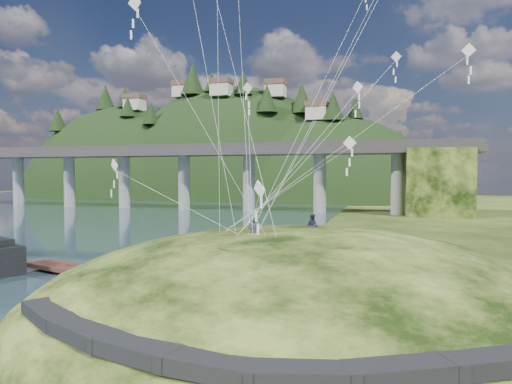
# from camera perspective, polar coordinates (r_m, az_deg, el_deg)

# --- Properties ---
(ground) EXTENTS (320.00, 320.00, 0.00)m
(ground) POSITION_cam_1_polar(r_m,az_deg,el_deg) (29.32, -11.23, -14.19)
(ground) COLOR black
(ground) RESTS_ON ground
(grass_hill) EXTENTS (36.00, 32.00, 13.00)m
(grass_hill) POSITION_cam_1_polar(r_m,az_deg,el_deg) (29.07, 5.60, -17.42)
(grass_hill) COLOR black
(grass_hill) RESTS_ON ground
(footpath) EXTENTS (22.29, 5.84, 0.83)m
(footpath) POSITION_cam_1_polar(r_m,az_deg,el_deg) (17.31, -3.98, -18.82)
(footpath) COLOR black
(footpath) RESTS_ON ground
(bridge) EXTENTS (160.00, 11.00, 15.00)m
(bridge) POSITION_cam_1_polar(r_m,az_deg,el_deg) (102.85, -6.20, 3.14)
(bridge) COLOR #2D2B2B
(bridge) RESTS_ON ground
(far_ridge) EXTENTS (153.00, 70.00, 94.50)m
(far_ridge) POSITION_cam_1_polar(r_m,az_deg,el_deg) (158.37, -4.63, -3.33)
(far_ridge) COLOR black
(far_ridge) RESTS_ON ground
(wooden_dock) EXTENTS (14.51, 5.84, 1.03)m
(wooden_dock) POSITION_cam_1_polar(r_m,az_deg,el_deg) (39.05, -19.72, -9.41)
(wooden_dock) COLOR #371C16
(wooden_dock) RESTS_ON ground
(kite_flyers) EXTENTS (3.62, 4.52, 1.87)m
(kite_flyers) POSITION_cam_1_polar(r_m,az_deg,el_deg) (27.93, 4.05, -2.88)
(kite_flyers) COLOR #282835
(kite_flyers) RESTS_ON ground
(kite_swarm) EXTENTS (20.57, 15.86, 20.22)m
(kite_swarm) POSITION_cam_1_polar(r_m,az_deg,el_deg) (28.87, 5.20, 20.21)
(kite_swarm) COLOR silver
(kite_swarm) RESTS_ON ground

